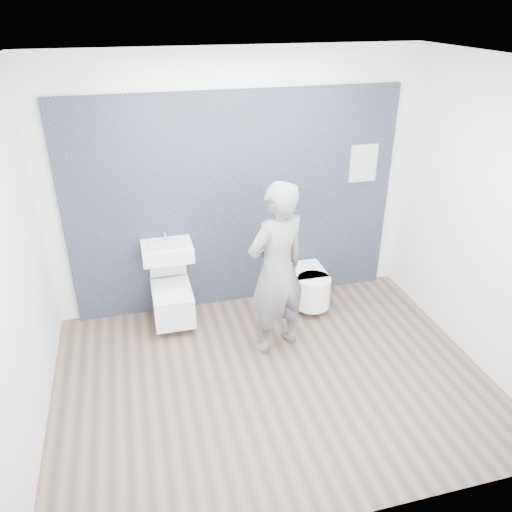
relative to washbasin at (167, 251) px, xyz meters
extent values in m
plane|color=brown|center=(0.79, -1.24, -0.84)|extent=(4.00, 4.00, 0.00)
plane|color=white|center=(0.79, 0.26, 0.56)|extent=(4.00, 0.00, 4.00)
plane|color=white|center=(0.79, -2.74, 0.56)|extent=(4.00, 0.00, 4.00)
plane|color=white|center=(-1.21, -1.24, 0.56)|extent=(0.00, 3.00, 3.00)
plane|color=white|center=(2.79, -1.24, 0.56)|extent=(0.00, 3.00, 3.00)
plane|color=white|center=(0.79, -1.24, 1.96)|extent=(4.00, 4.00, 0.00)
cube|color=black|center=(0.79, 0.23, -0.84)|extent=(3.60, 0.06, 2.40)
cube|color=white|center=(0.00, 0.00, -0.01)|extent=(0.52, 0.39, 0.16)
cube|color=silver|center=(0.00, -0.02, 0.07)|extent=(0.37, 0.26, 0.03)
cylinder|color=silver|center=(0.00, 0.14, 0.14)|extent=(0.02, 0.02, 0.13)
cylinder|color=silver|center=(0.00, 0.09, 0.20)|extent=(0.02, 0.09, 0.02)
cylinder|color=silver|center=(0.00, 0.18, -0.14)|extent=(0.04, 0.04, 0.10)
cube|color=white|center=(0.00, -0.10, -0.57)|extent=(0.42, 0.60, 0.35)
cylinder|color=silver|center=(0.00, -0.15, -0.41)|extent=(0.30, 0.30, 0.03)
cube|color=white|center=(0.00, -0.15, -0.39)|extent=(0.39, 0.48, 0.02)
cube|color=white|center=(0.00, 0.10, -0.16)|extent=(0.39, 0.11, 0.43)
cube|color=silver|center=(0.00, 0.17, -0.71)|extent=(0.11, 0.06, 0.08)
cube|color=white|center=(1.55, -0.03, -0.59)|extent=(0.40, 0.46, 0.33)
cylinder|color=white|center=(1.55, -0.27, -0.59)|extent=(0.40, 0.40, 0.33)
cube|color=white|center=(1.55, -0.07, -0.41)|extent=(0.37, 0.44, 0.03)
cylinder|color=white|center=(1.55, -0.29, -0.41)|extent=(0.37, 0.37, 0.03)
cube|color=silver|center=(1.55, 0.17, -0.72)|extent=(0.11, 0.06, 0.08)
cube|color=white|center=(2.24, 0.18, -0.84)|extent=(0.31, 0.03, 0.42)
imported|color=slate|center=(0.96, -0.77, 0.05)|extent=(0.76, 0.63, 1.78)
camera|label=1|loc=(-0.27, -4.74, 2.35)|focal=35.00mm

